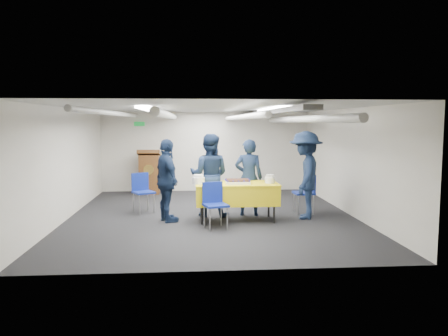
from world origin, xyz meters
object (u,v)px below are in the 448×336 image
(sailor_d, at_px, (305,175))
(podium, at_px, (149,172))
(chair_near, at_px, (214,200))
(sailor_a, at_px, (249,177))
(sailor_b, at_px, (209,175))
(sheet_cake, at_px, (238,181))
(chair_right, at_px, (307,189))
(serving_table, at_px, (237,193))
(sailor_c, at_px, (167,181))
(chair_left, at_px, (142,188))

(sailor_d, bearing_deg, podium, -115.17)
(chair_near, bearing_deg, podium, 111.20)
(podium, height_order, sailor_a, sailor_a)
(sailor_d, bearing_deg, sailor_b, -81.51)
(sheet_cake, bearing_deg, chair_right, 22.55)
(podium, bearing_deg, sailor_d, -44.11)
(sailor_a, bearing_deg, sheet_cake, 70.48)
(serving_table, xyz_separation_m, sailor_a, (0.31, 0.49, 0.26))
(chair_near, height_order, sailor_c, sailor_c)
(podium, distance_m, chair_right, 4.73)
(chair_left, height_order, sailor_c, sailor_c)
(chair_near, distance_m, chair_right, 2.43)
(sheet_cake, distance_m, podium, 4.17)
(chair_right, relative_size, sailor_a, 0.53)
(sailor_d, bearing_deg, chair_right, 178.33)
(sailor_b, bearing_deg, serving_table, 151.20)
(serving_table, xyz_separation_m, sailor_d, (1.44, 0.11, 0.35))
(sailor_a, distance_m, sailor_b, 0.85)
(sheet_cake, relative_size, chair_left, 0.57)
(sailor_a, bearing_deg, podium, -43.13)
(sheet_cake, relative_size, podium, 0.40)
(sailor_a, xyz_separation_m, sailor_d, (1.13, -0.38, 0.09))
(chair_left, height_order, sailor_b, sailor_b)
(sailor_c, distance_m, sailor_d, 2.85)
(sailor_c, bearing_deg, chair_left, 8.04)
(podium, height_order, sailor_d, sailor_d)
(chair_near, bearing_deg, sailor_a, 53.51)
(chair_left, height_order, sailor_a, sailor_a)
(sheet_cake, bearing_deg, podium, 120.26)
(chair_left, xyz_separation_m, sailor_b, (1.48, -0.55, 0.35))
(sheet_cake, height_order, podium, podium)
(chair_near, bearing_deg, sailor_c, 147.24)
(sheet_cake, bearing_deg, sailor_a, 61.83)
(chair_right, relative_size, sailor_d, 0.48)
(sailor_b, relative_size, sailor_c, 1.05)
(serving_table, bearing_deg, chair_near, -129.67)
(podium, height_order, chair_right, podium)
(podium, relative_size, chair_left, 1.44)
(chair_right, distance_m, sailor_b, 2.20)
(chair_near, relative_size, chair_right, 1.00)
(sheet_cake, xyz_separation_m, podium, (-2.10, 3.60, -0.20))
(chair_left, xyz_separation_m, sailor_c, (0.62, -1.03, 0.30))
(sailor_c, bearing_deg, podium, -11.98)
(chair_near, bearing_deg, chair_right, 29.43)
(serving_table, relative_size, chair_near, 1.92)
(chair_right, xyz_separation_m, sailor_a, (-1.32, -0.12, 0.29))
(podium, bearing_deg, sailor_c, -79.02)
(chair_right, distance_m, sailor_d, 0.65)
(sailor_d, bearing_deg, chair_near, -51.14)
(sheet_cake, bearing_deg, sailor_b, 135.38)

